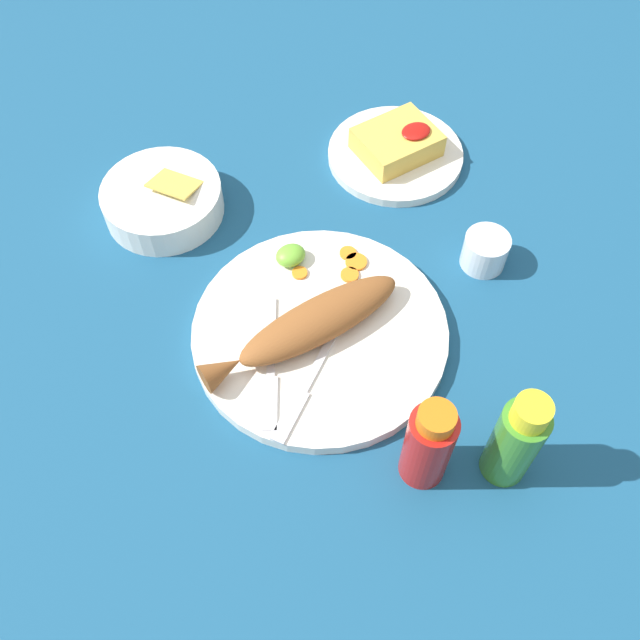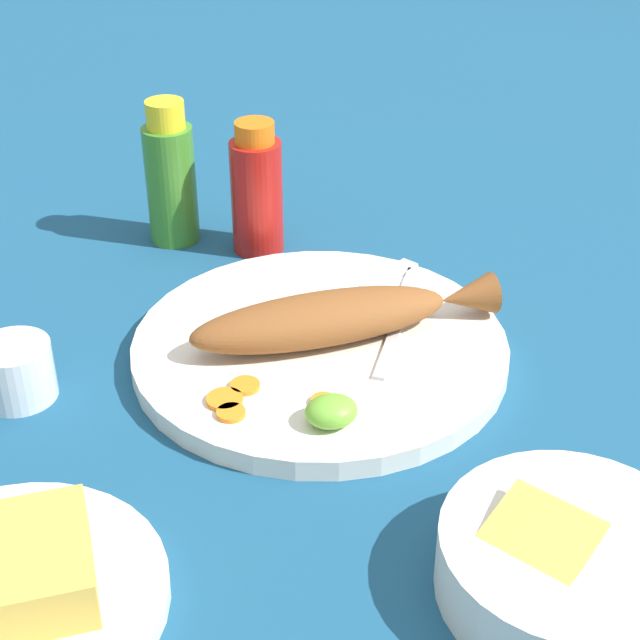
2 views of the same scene
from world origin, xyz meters
name	(u,v)px [view 2 (image 2 of 2)]	position (x,y,z in m)	size (l,w,h in m)	color
ground_plane	(320,357)	(0.00, 0.00, 0.00)	(4.00, 4.00, 0.00)	navy
main_plate	(320,348)	(0.00, 0.00, 0.01)	(0.32, 0.32, 0.02)	white
fried_fish	(336,317)	(-0.01, 0.00, 0.04)	(0.27, 0.07, 0.04)	brown
fork_near	(360,294)	(-0.06, -0.06, 0.02)	(0.16, 0.11, 0.00)	silver
fork_far	(402,312)	(-0.08, -0.02, 0.02)	(0.11, 0.17, 0.00)	silver
carrot_slice_near	(245,386)	(0.08, 0.05, 0.02)	(0.02, 0.02, 0.00)	orange
carrot_slice_mid	(225,400)	(0.10, 0.06, 0.02)	(0.03, 0.03, 0.00)	orange
carrot_slice_far	(231,413)	(0.09, 0.08, 0.02)	(0.02, 0.02, 0.00)	orange
carrot_slice_extra	(324,401)	(0.02, 0.09, 0.02)	(0.02, 0.02, 0.00)	orange
lime_wedge_main	(331,411)	(0.02, 0.11, 0.03)	(0.04, 0.03, 0.02)	#6BB233
hot_sauce_bottle_red	(257,191)	(0.01, -0.21, 0.06)	(0.05, 0.05, 0.14)	#B21914
hot_sauce_bottle_green	(171,177)	(0.08, -0.26, 0.07)	(0.05, 0.05, 0.15)	#3D8428
salt_cup	(17,375)	(0.25, -0.01, 0.02)	(0.06, 0.06, 0.05)	silver
side_plate_fries	(6,600)	(0.27, 0.21, 0.01)	(0.20, 0.20, 0.01)	white
guacamole_bowl	(571,561)	(-0.08, 0.30, 0.03)	(0.17, 0.17, 0.06)	white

